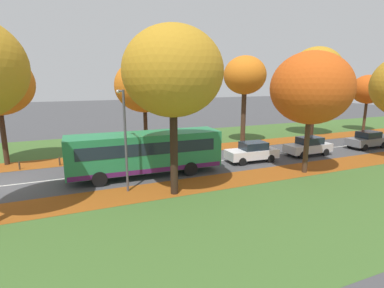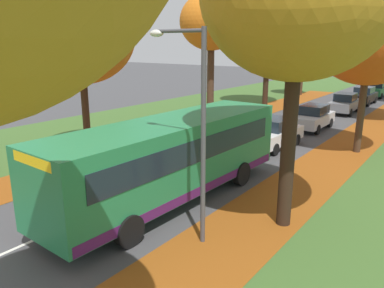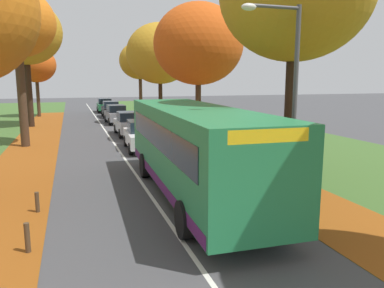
{
  "view_description": "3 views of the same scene",
  "coord_description": "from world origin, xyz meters",
  "px_view_note": "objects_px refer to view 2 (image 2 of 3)",
  "views": [
    {
      "loc": [
        21.09,
        4.1,
        6.55
      ],
      "look_at": [
        0.28,
        12.91,
        1.68
      ],
      "focal_mm": 28.0,
      "sensor_mm": 36.0,
      "label": 1
    },
    {
      "loc": [
        9.61,
        -0.86,
        5.6
      ],
      "look_at": [
        1.03,
        10.63,
        1.71
      ],
      "focal_mm": 35.0,
      "sensor_mm": 36.0,
      "label": 2
    },
    {
      "loc": [
        -2.41,
        -2.61,
        3.89
      ],
      "look_at": [
        2.1,
        11.31,
        1.35
      ],
      "focal_mm": 35.0,
      "sensor_mm": 36.0,
      "label": 3
    }
  ],
  "objects_px": {
    "tree_right_mid": "(370,35)",
    "bus": "(172,156)",
    "car_white_lead": "(274,133)",
    "car_silver_following": "(313,117)",
    "car_black_fourth_in_line": "(363,96)",
    "tree_left_near": "(80,34)",
    "car_grey_third_in_line": "(345,103)",
    "tree_left_mid": "(211,22)",
    "car_green_trailing": "(376,89)",
    "tree_left_distant": "(304,45)",
    "bollard_fifth": "(85,167)",
    "streetlamp_right": "(194,114)",
    "tree_left_far": "(269,20)",
    "bollard_fourth": "(27,184)"
  },
  "relations": [
    {
      "from": "bus",
      "to": "car_grey_third_in_line",
      "type": "height_order",
      "value": "bus"
    },
    {
      "from": "car_grey_third_in_line",
      "to": "tree_left_mid",
      "type": "bearing_deg",
      "value": -122.61
    },
    {
      "from": "car_white_lead",
      "to": "car_green_trailing",
      "type": "relative_size",
      "value": 1.01
    },
    {
      "from": "car_white_lead",
      "to": "car_silver_following",
      "type": "xyz_separation_m",
      "value": [
        0.15,
        5.77,
        0.0
      ]
    },
    {
      "from": "bus",
      "to": "bollard_fifth",
      "type": "bearing_deg",
      "value": -178.78
    },
    {
      "from": "car_green_trailing",
      "to": "tree_left_distant",
      "type": "bearing_deg",
      "value": -155.31
    },
    {
      "from": "tree_left_near",
      "to": "car_black_fourth_in_line",
      "type": "bearing_deg",
      "value": 74.27
    },
    {
      "from": "car_white_lead",
      "to": "car_silver_following",
      "type": "distance_m",
      "value": 5.78
    },
    {
      "from": "bus",
      "to": "car_grey_third_in_line",
      "type": "relative_size",
      "value": 2.47
    },
    {
      "from": "tree_left_mid",
      "to": "car_green_trailing",
      "type": "xyz_separation_m",
      "value": [
        6.49,
        21.96,
        -6.1
      ]
    },
    {
      "from": "tree_left_far",
      "to": "car_green_trailing",
      "type": "height_order",
      "value": "tree_left_far"
    },
    {
      "from": "car_grey_third_in_line",
      "to": "tree_right_mid",
      "type": "bearing_deg",
      "value": -71.59
    },
    {
      "from": "tree_left_distant",
      "to": "streetlamp_right",
      "type": "xyz_separation_m",
      "value": [
        9.27,
        -32.45,
        -1.58
      ]
    },
    {
      "from": "tree_left_near",
      "to": "car_silver_following",
      "type": "distance_m",
      "value": 15.53
    },
    {
      "from": "car_silver_following",
      "to": "car_grey_third_in_line",
      "type": "height_order",
      "value": "same"
    },
    {
      "from": "tree_left_mid",
      "to": "tree_right_mid",
      "type": "distance_m",
      "value": 10.37
    },
    {
      "from": "car_green_trailing",
      "to": "tree_left_mid",
      "type": "bearing_deg",
      "value": -106.47
    },
    {
      "from": "bollard_fifth",
      "to": "car_green_trailing",
      "type": "height_order",
      "value": "car_green_trailing"
    },
    {
      "from": "car_black_fourth_in_line",
      "to": "tree_right_mid",
      "type": "bearing_deg",
      "value": -77.98
    },
    {
      "from": "tree_right_mid",
      "to": "bus",
      "type": "distance_m",
      "value": 12.13
    },
    {
      "from": "tree_left_distant",
      "to": "streetlamp_right",
      "type": "distance_m",
      "value": 33.79
    },
    {
      "from": "tree_left_near",
      "to": "bus",
      "type": "relative_size",
      "value": 0.8
    },
    {
      "from": "car_white_lead",
      "to": "car_green_trailing",
      "type": "xyz_separation_m",
      "value": [
        0.17,
        25.07,
        0.0
      ]
    },
    {
      "from": "tree_left_far",
      "to": "car_green_trailing",
      "type": "xyz_separation_m",
      "value": [
        7.03,
        12.12,
        -6.75
      ]
    },
    {
      "from": "bollard_fourth",
      "to": "car_black_fourth_in_line",
      "type": "distance_m",
      "value": 31.19
    },
    {
      "from": "car_black_fourth_in_line",
      "to": "car_green_trailing",
      "type": "relative_size",
      "value": 1.0
    },
    {
      "from": "tree_right_mid",
      "to": "car_green_trailing",
      "type": "distance_m",
      "value": 24.08
    },
    {
      "from": "car_white_lead",
      "to": "car_black_fourth_in_line",
      "type": "height_order",
      "value": "same"
    },
    {
      "from": "bus",
      "to": "car_silver_following",
      "type": "relative_size",
      "value": 2.49
    },
    {
      "from": "car_green_trailing",
      "to": "car_grey_third_in_line",
      "type": "bearing_deg",
      "value": -90.14
    },
    {
      "from": "car_silver_following",
      "to": "bollard_fifth",
      "type": "bearing_deg",
      "value": -108.5
    },
    {
      "from": "tree_left_mid",
      "to": "car_white_lead",
      "type": "relative_size",
      "value": 2.08
    },
    {
      "from": "tree_right_mid",
      "to": "car_black_fourth_in_line",
      "type": "relative_size",
      "value": 2.0
    },
    {
      "from": "tree_left_far",
      "to": "bus",
      "type": "height_order",
      "value": "tree_left_far"
    },
    {
      "from": "tree_left_far",
      "to": "tree_left_mid",
      "type": "bearing_deg",
      "value": -86.89
    },
    {
      "from": "tree_left_near",
      "to": "car_grey_third_in_line",
      "type": "bearing_deg",
      "value": 70.3
    },
    {
      "from": "tree_left_near",
      "to": "streetlamp_right",
      "type": "bearing_deg",
      "value": -21.11
    },
    {
      "from": "bollard_fourth",
      "to": "car_silver_following",
      "type": "height_order",
      "value": "car_silver_following"
    },
    {
      "from": "tree_left_near",
      "to": "tree_left_distant",
      "type": "bearing_deg",
      "value": 89.59
    },
    {
      "from": "tree_right_mid",
      "to": "car_black_fourth_in_line",
      "type": "height_order",
      "value": "tree_right_mid"
    },
    {
      "from": "car_silver_following",
      "to": "bus",
      "type": "bearing_deg",
      "value": -90.13
    },
    {
      "from": "tree_left_distant",
      "to": "bus",
      "type": "bearing_deg",
      "value": -77.17
    },
    {
      "from": "tree_right_mid",
      "to": "tree_left_near",
      "type": "bearing_deg",
      "value": -141.32
    },
    {
      "from": "tree_left_mid",
      "to": "car_silver_following",
      "type": "distance_m",
      "value": 9.28
    },
    {
      "from": "car_silver_following",
      "to": "bollard_fourth",
      "type": "bearing_deg",
      "value": -105.75
    },
    {
      "from": "tree_left_distant",
      "to": "car_silver_following",
      "type": "height_order",
      "value": "tree_left_distant"
    },
    {
      "from": "streetlamp_right",
      "to": "tree_right_mid",
      "type": "bearing_deg",
      "value": 82.98
    },
    {
      "from": "tree_left_near",
      "to": "bollard_fifth",
      "type": "bearing_deg",
      "value": -40.74
    },
    {
      "from": "streetlamp_right",
      "to": "car_green_trailing",
      "type": "height_order",
      "value": "streetlamp_right"
    },
    {
      "from": "streetlamp_right",
      "to": "car_silver_following",
      "type": "xyz_separation_m",
      "value": [
        -2.25,
        16.4,
        -2.92
      ]
    }
  ]
}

